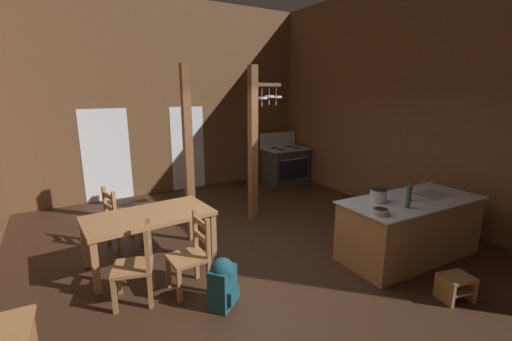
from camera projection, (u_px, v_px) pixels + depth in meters
ground_plane at (263, 259)px, 5.04m from camera, size 7.66×8.98×0.10m
wall_back at (171, 98)px, 7.99m from camera, size 7.66×0.14×4.51m
wall_right at (422, 100)px, 6.27m from camera, size 0.14×8.98×4.51m
glazed_door_back_left at (107, 156)px, 7.43m from camera, size 1.00×0.01×2.05m
glazed_panel_back_right at (188, 148)px, 8.38m from camera, size 0.84×0.01×2.05m
kitchen_island at (409, 228)px, 4.95m from camera, size 2.20×1.05×0.89m
stove_range at (285, 164)px, 9.09m from camera, size 1.14×0.83×1.32m
support_post_with_pot_rack at (255, 139)px, 6.19m from camera, size 0.71×0.23×2.86m
support_post_center at (188, 149)px, 5.84m from camera, size 0.14×0.14×2.86m
step_stool at (456, 285)px, 3.94m from camera, size 0.42×0.36×0.30m
dining_table at (149, 220)px, 4.70m from camera, size 1.76×1.01×0.74m
ladderback_chair_near_window at (120, 218)px, 5.33m from camera, size 0.53×0.53×0.95m
ladderback_chair_by_post at (137, 265)px, 3.87m from camera, size 0.55×0.55×0.95m
ladderback_chair_at_table_end at (192, 255)px, 4.11m from camera, size 0.46×0.46×0.95m
backpack at (223, 281)px, 3.78m from camera, size 0.39×0.39×0.60m
stockpot_on_counter at (378, 195)px, 4.71m from camera, size 0.30×0.23×0.19m
mixing_bowl_on_counter at (381, 212)px, 4.23m from camera, size 0.21×0.21×0.08m
bottle_tall_on_counter at (409, 193)px, 4.76m from camera, size 0.08×0.08×0.29m
bottle_short_on_counter at (408, 199)px, 4.45m from camera, size 0.07×0.07×0.32m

